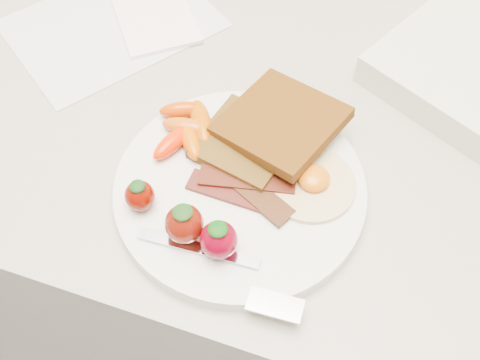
% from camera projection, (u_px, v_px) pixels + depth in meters
% --- Properties ---
extents(counter, '(2.00, 0.60, 0.90)m').
position_uv_depth(counter, '(255.00, 264.00, 1.10)').
color(counter, gray).
rests_on(counter, ground).
extents(plate, '(0.27, 0.27, 0.02)m').
position_uv_depth(plate, '(240.00, 190.00, 0.65)').
color(plate, white).
rests_on(plate, counter).
extents(toast_lower, '(0.11, 0.11, 0.01)m').
position_uv_depth(toast_lower, '(246.00, 143.00, 0.66)').
color(toast_lower, '#482E0E').
rests_on(toast_lower, plate).
extents(toast_upper, '(0.15, 0.15, 0.03)m').
position_uv_depth(toast_upper, '(281.00, 122.00, 0.66)').
color(toast_upper, '#381703').
rests_on(toast_upper, toast_lower).
extents(fried_egg, '(0.12, 0.12, 0.02)m').
position_uv_depth(fried_egg, '(311.00, 182.00, 0.64)').
color(fried_egg, beige).
rests_on(fried_egg, plate).
extents(bacon_strips, '(0.12, 0.07, 0.01)m').
position_uv_depth(bacon_strips, '(245.00, 187.00, 0.63)').
color(bacon_strips, black).
rests_on(bacon_strips, plate).
extents(baby_carrots, '(0.08, 0.10, 0.02)m').
position_uv_depth(baby_carrots, '(188.00, 128.00, 0.67)').
color(baby_carrots, '#C6540C').
rests_on(baby_carrots, plate).
extents(strawberries, '(0.13, 0.06, 0.05)m').
position_uv_depth(strawberries, '(187.00, 223.00, 0.59)').
color(strawberries, '#610900').
rests_on(strawberries, plate).
extents(fork, '(0.18, 0.05, 0.00)m').
position_uv_depth(fork, '(232.00, 273.00, 0.58)').
color(fork, '#B5B9C7').
rests_on(fork, plate).
extents(paper_sheet, '(0.31, 0.32, 0.00)m').
position_uv_depth(paper_sheet, '(112.00, 24.00, 0.80)').
color(paper_sheet, silver).
rests_on(paper_sheet, counter).
extents(notepad, '(0.16, 0.17, 0.01)m').
position_uv_depth(notepad, '(154.00, 15.00, 0.81)').
color(notepad, white).
rests_on(notepad, paper_sheet).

